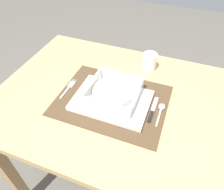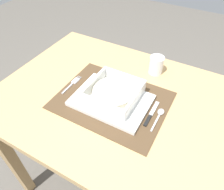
{
  "view_description": "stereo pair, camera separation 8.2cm",
  "coord_description": "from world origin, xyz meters",
  "px_view_note": "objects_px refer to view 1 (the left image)",
  "views": [
    {
      "loc": [
        0.2,
        -0.57,
        1.34
      ],
      "look_at": [
        -0.01,
        -0.02,
        0.77
      ],
      "focal_mm": 33.85,
      "sensor_mm": 36.0,
      "label": 1
    },
    {
      "loc": [
        0.27,
        -0.53,
        1.34
      ],
      "look_at": [
        -0.01,
        -0.02,
        0.77
      ],
      "focal_mm": 33.85,
      "sensor_mm": 36.0,
      "label": 2
    }
  ],
  "objects_px": {
    "dining_table": "(117,115)",
    "porridge_bowl": "(114,93)",
    "drinking_glass": "(149,62)",
    "fork": "(69,87)",
    "butter_knife": "(153,111)",
    "spoon": "(161,109)"
  },
  "relations": [
    {
      "from": "dining_table",
      "to": "porridge_bowl",
      "type": "xyz_separation_m",
      "value": [
        -0.01,
        -0.02,
        0.15
      ]
    },
    {
      "from": "dining_table",
      "to": "drinking_glass",
      "type": "relative_size",
      "value": 12.14
    },
    {
      "from": "fork",
      "to": "dining_table",
      "type": "bearing_deg",
      "value": 8.15
    },
    {
      "from": "butter_knife",
      "to": "dining_table",
      "type": "bearing_deg",
      "value": 172.89
    },
    {
      "from": "butter_knife",
      "to": "drinking_glass",
      "type": "relative_size",
      "value": 1.63
    },
    {
      "from": "spoon",
      "to": "porridge_bowl",
      "type": "bearing_deg",
      "value": -178.23
    },
    {
      "from": "butter_knife",
      "to": "fork",
      "type": "bearing_deg",
      "value": -178.76
    },
    {
      "from": "porridge_bowl",
      "to": "butter_knife",
      "type": "bearing_deg",
      "value": -1.69
    },
    {
      "from": "butter_knife",
      "to": "drinking_glass",
      "type": "xyz_separation_m",
      "value": [
        -0.08,
        0.26,
        0.03
      ]
    },
    {
      "from": "spoon",
      "to": "butter_knife",
      "type": "height_order",
      "value": "spoon"
    },
    {
      "from": "spoon",
      "to": "drinking_glass",
      "type": "distance_m",
      "value": 0.26
    },
    {
      "from": "fork",
      "to": "spoon",
      "type": "bearing_deg",
      "value": 4.92
    },
    {
      "from": "dining_table",
      "to": "drinking_glass",
      "type": "height_order",
      "value": "drinking_glass"
    },
    {
      "from": "dining_table",
      "to": "drinking_glass",
      "type": "bearing_deg",
      "value": 72.88
    },
    {
      "from": "dining_table",
      "to": "spoon",
      "type": "height_order",
      "value": "spoon"
    },
    {
      "from": "spoon",
      "to": "butter_knife",
      "type": "relative_size",
      "value": 0.86
    },
    {
      "from": "fork",
      "to": "porridge_bowl",
      "type": "bearing_deg",
      "value": 2.79
    },
    {
      "from": "fork",
      "to": "drinking_glass",
      "type": "relative_size",
      "value": 1.54
    },
    {
      "from": "dining_table",
      "to": "fork",
      "type": "xyz_separation_m",
      "value": [
        -0.21,
        -0.02,
        0.11
      ]
    },
    {
      "from": "dining_table",
      "to": "porridge_bowl",
      "type": "bearing_deg",
      "value": -114.39
    },
    {
      "from": "drinking_glass",
      "to": "dining_table",
      "type": "bearing_deg",
      "value": -107.12
    },
    {
      "from": "spoon",
      "to": "dining_table",
      "type": "bearing_deg",
      "value": 175.72
    }
  ]
}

